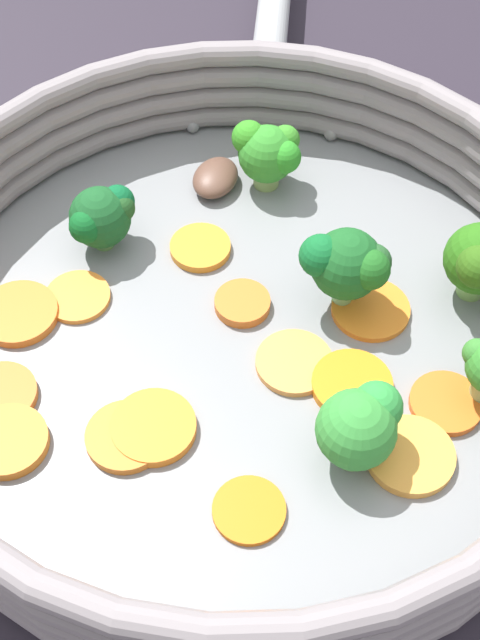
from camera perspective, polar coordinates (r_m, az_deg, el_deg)
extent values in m
plane|color=#241E28|center=(0.48, 0.00, -2.22)|extent=(4.00, 4.00, 0.00)
cylinder|color=gray|center=(0.47, 0.00, -1.68)|extent=(0.34, 0.34, 0.02)
torus|color=gray|center=(0.46, 0.00, -0.57)|extent=(0.36, 0.36, 0.02)
torus|color=gray|center=(0.45, 0.00, 0.59)|extent=(0.36, 0.36, 0.02)
torus|color=gray|center=(0.44, 0.00, 1.80)|extent=(0.36, 0.36, 0.02)
torus|color=gray|center=(0.43, 0.00, 3.09)|extent=(0.36, 0.36, 0.02)
cylinder|color=#999B9E|center=(0.66, 2.15, 19.24)|extent=(0.14, 0.19, 0.02)
sphere|color=gray|center=(0.57, 5.84, 11.79)|extent=(0.01, 0.01, 0.01)
sphere|color=gray|center=(0.58, -3.07, 12.31)|extent=(0.01, 0.01, 0.01)
cylinder|color=orange|center=(0.43, -7.33, -7.42)|extent=(0.04, 0.04, 0.00)
cylinder|color=#EE9B3B|center=(0.43, 10.85, -8.52)|extent=(0.06, 0.06, 0.01)
cylinder|color=orange|center=(0.49, -10.36, 1.47)|extent=(0.05, 0.05, 0.00)
cylinder|color=orange|center=(0.46, -15.10, -4.62)|extent=(0.04, 0.04, 0.00)
cylinder|color=orange|center=(0.45, 7.18, -4.13)|extent=(0.04, 0.04, 0.01)
cylinder|color=orange|center=(0.41, 0.58, -12.08)|extent=(0.04, 0.04, 0.00)
cylinder|color=#EE9141|center=(0.46, 3.49, -2.72)|extent=(0.04, 0.04, 0.00)
cylinder|color=orange|center=(0.50, -2.56, 4.65)|extent=(0.04, 0.04, 0.00)
cylinder|color=orange|center=(0.44, -5.55, -6.84)|extent=(0.05, 0.05, 0.01)
cylinder|color=orange|center=(0.48, 0.15, 1.08)|extent=(0.04, 0.04, 0.01)
cylinder|color=orange|center=(0.45, 13.04, -5.21)|extent=(0.05, 0.05, 0.00)
cylinder|color=orange|center=(0.49, -13.99, 0.40)|extent=(0.06, 0.06, 0.01)
cylinder|color=orange|center=(0.44, -14.66, -7.49)|extent=(0.05, 0.05, 0.01)
cylinder|color=orange|center=(0.48, 8.35, 0.69)|extent=(0.04, 0.04, 0.00)
cylinder|color=#80B36E|center=(0.48, 6.60, 1.92)|extent=(0.01, 0.01, 0.02)
sphere|color=#185521|center=(0.46, 6.84, 3.57)|extent=(0.04, 0.04, 0.04)
sphere|color=#115F29|center=(0.45, 5.27, 4.00)|extent=(0.02, 0.02, 0.02)
sphere|color=#214F24|center=(0.46, 8.53, 3.69)|extent=(0.02, 0.02, 0.02)
sphere|color=#1C5C1D|center=(0.45, 8.30, 3.22)|extent=(0.02, 0.02, 0.02)
cylinder|color=#5E964C|center=(0.51, -8.73, 5.29)|extent=(0.01, 0.01, 0.01)
sphere|color=#164E21|center=(0.50, -8.94, 6.51)|extent=(0.03, 0.03, 0.03)
sphere|color=#0F541F|center=(0.49, -9.83, 5.92)|extent=(0.02, 0.02, 0.02)
sphere|color=#0D562A|center=(0.50, -7.83, 7.51)|extent=(0.02, 0.02, 0.02)
sphere|color=#1C481D|center=(0.50, -7.62, 7.11)|extent=(0.02, 0.02, 0.02)
cylinder|color=#73A659|center=(0.43, 7.19, -8.20)|extent=(0.02, 0.02, 0.02)
sphere|color=#328634|center=(0.41, 7.45, -6.96)|extent=(0.04, 0.04, 0.04)
sphere|color=#2B8A38|center=(0.41, 8.74, -5.52)|extent=(0.02, 0.02, 0.02)
sphere|color=#318039|center=(0.41, 8.61, -5.44)|extent=(0.02, 0.02, 0.02)
cylinder|color=#8CAA5D|center=(0.54, 1.69, 9.27)|extent=(0.02, 0.02, 0.01)
sphere|color=#2F8327|center=(0.53, 1.74, 10.57)|extent=(0.03, 0.03, 0.03)
sphere|color=#318A20|center=(0.53, 0.57, 11.59)|extent=(0.02, 0.02, 0.02)
sphere|color=#298822|center=(0.52, 2.87, 10.38)|extent=(0.02, 0.02, 0.02)
sphere|color=#368725|center=(0.53, 2.92, 11.45)|extent=(0.02, 0.02, 0.02)
sphere|color=#33772C|center=(0.44, 14.94, -2.06)|extent=(0.01, 0.01, 0.01)
cylinder|color=#81B15B|center=(0.50, 14.65, 2.38)|extent=(0.01, 0.01, 0.02)
sphere|color=#286515|center=(0.48, 15.10, 3.81)|extent=(0.04, 0.04, 0.04)
sphere|color=#2E5C14|center=(0.47, 15.01, 3.31)|extent=(0.02, 0.02, 0.02)
ellipsoid|color=brown|center=(0.54, -1.58, 9.09)|extent=(0.04, 0.04, 0.01)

